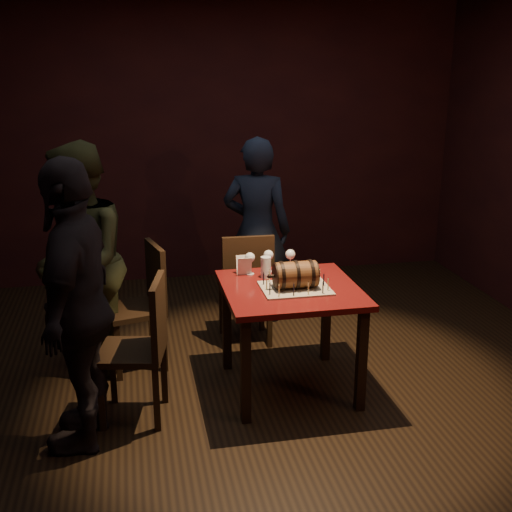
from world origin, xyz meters
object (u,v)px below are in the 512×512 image
Objects in this scene: person_left_front at (78,306)px; wine_glass_right at (290,255)px; chair_back at (246,283)px; person_back at (257,230)px; wine_glass_mid at (268,256)px; pint_of_ale at (266,268)px; chair_left_front at (144,342)px; pub_table at (290,302)px; barrel_cake at (295,275)px; wine_glass_left at (250,259)px; chair_left_rear at (144,299)px; person_left_rear at (80,263)px.

wine_glass_right is at bearing 128.10° from person_left_front.
chair_back is 0.58× the size of person_back.
wine_glass_mid is 0.14m from pint_of_ale.
wine_glass_right is 0.17× the size of chair_back.
pint_of_ale is 0.16× the size of chair_left_front.
wine_glass_mid is at bearing 102.53° from pub_table.
wine_glass_left is (-0.24, 0.36, 0.02)m from barrel_cake.
chair_left_front is at bearing -154.93° from pint_of_ale.
wine_glass_mid is (0.14, 0.03, -0.00)m from wine_glass_left.
chair_left_rear reaches higher than wine_glass_right.
wine_glass_left reaches higher than pub_table.
pint_of_ale is 1.00m from chair_left_front.
chair_back is at bearing 102.44° from barrel_cake.
chair_left_front is at bearing 29.04° from person_left_rear.
person_back reaches higher than wine_glass_mid.
pint_of_ale is 0.09× the size of person_left_rear.
pint_of_ale is 0.96m from chair_left_rear.
chair_left_rear reaches higher than wine_glass_mid.
wine_glass_mid is 0.10× the size of person_back.
wine_glass_left is 0.10× the size of person_back.
chair_back is 1.68m from person_left_front.
wine_glass_right is at bearing 113.43° from person_back.
chair_left_front is (-0.83, -0.95, 0.00)m from chair_back.
wine_glass_mid is (-0.08, 0.35, 0.23)m from pub_table.
chair_left_front is 0.53m from person_left_front.
chair_left_front is (-0.99, -0.18, -0.12)m from pub_table.
barrel_cake is 2.08× the size of wine_glass_right.
wine_glass_mid is 0.98m from chair_left_rear.
chair_back reaches higher than wine_glass_right.
wine_glass_left is 0.14m from pint_of_ale.
wine_glass_left is 0.30m from wine_glass_right.
person_left_front reaches higher than chair_left_rear.
person_back is at bearing 89.47° from barrel_cake.
wine_glass_left is 1.33m from person_left_front.
chair_back is 1.00× the size of chair_left_front.
barrel_cake is at bearing -62.43° from pint_of_ale.
person_left_rear is at bearing -165.49° from person_left_front.
barrel_cake is at bearing -76.28° from wine_glass_mid.
person_left_rear is at bearing -168.53° from chair_back.
pub_table is 0.79m from chair_back.
pub_table is at bearing -30.45° from chair_left_rear.
chair_back reaches higher than wine_glass_left.
chair_left_front reaches higher than pub_table.
wine_glass_mid reaches higher than pint_of_ale.
person_left_rear is 0.89m from person_left_front.
chair_back is 1.00× the size of chair_left_rear.
wine_glass_left is at bearing -166.99° from wine_glass_mid.
pint_of_ale is (0.10, -0.09, -0.05)m from wine_glass_left.
wine_glass_right is 0.61m from chair_back.
person_left_front is at bearing -150.68° from wine_glass_mid.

